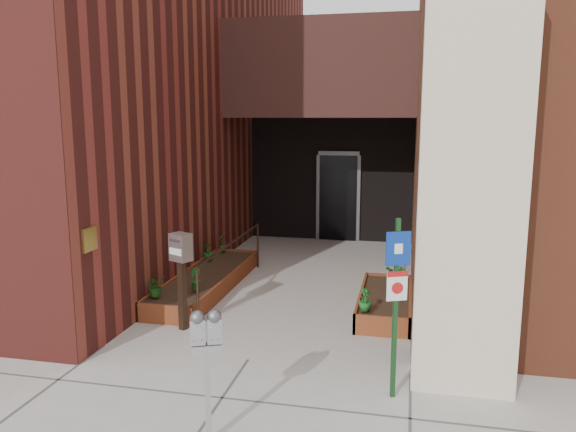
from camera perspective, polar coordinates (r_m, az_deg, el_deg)
The scene contains 15 objects.
ground at distance 7.30m, azimuth -4.10°, elevation -14.37°, with size 80.00×80.00×0.00m, color #9E9991.
architecture at distance 13.57m, azimuth 3.52°, elevation 18.33°, with size 20.00×14.60×10.00m.
planter_left at distance 10.12m, azimuth -8.25°, elevation -6.61°, with size 0.90×3.60×0.30m.
planter_right at distance 9.04m, azimuth 9.84°, elevation -8.69°, with size 0.80×2.20×0.30m.
handrail at distance 9.76m, azimuth -5.68°, elevation -3.45°, with size 0.04×3.34×0.90m.
parking_meter at distance 5.27m, azimuth -8.30°, elevation -12.44°, with size 0.30×0.20×1.30m.
sign_post at distance 6.06m, azimuth 10.95°, elevation -7.35°, with size 0.25×0.12×1.98m.
payment_dropbox at distance 8.06m, azimuth -10.80°, elevation -4.49°, with size 0.34×0.30×1.41m.
shrub_left_a at distance 8.89m, azimuth -13.29°, elevation -6.87°, with size 0.31×0.31×0.34m, color #1E5117.
shrub_left_b at distance 9.09m, azimuth -9.41°, elevation -6.32°, with size 0.19×0.19×0.35m, color #1A5618.
shrub_left_c at distance 10.94m, azimuth -8.14°, elevation -3.55°, with size 0.18×0.18×0.33m, color #164F18.
shrub_left_d at distance 11.57m, azimuth -6.67°, elevation -2.59°, with size 0.21×0.21×0.40m, color #285719.
shrub_right_a at distance 8.10m, azimuth 7.83°, elevation -8.41°, with size 0.18×0.18×0.33m, color #1B611F.
shrub_right_b at distance 9.35m, azimuth 10.26°, elevation -5.96°, with size 0.17×0.17×0.33m, color #1E5117.
shrub_right_c at distance 9.80m, azimuth 11.35°, elevation -5.24°, with size 0.29×0.29×0.33m, color #2D611B.
Camera 1 is at (1.91, -6.37, 3.00)m, focal length 35.00 mm.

